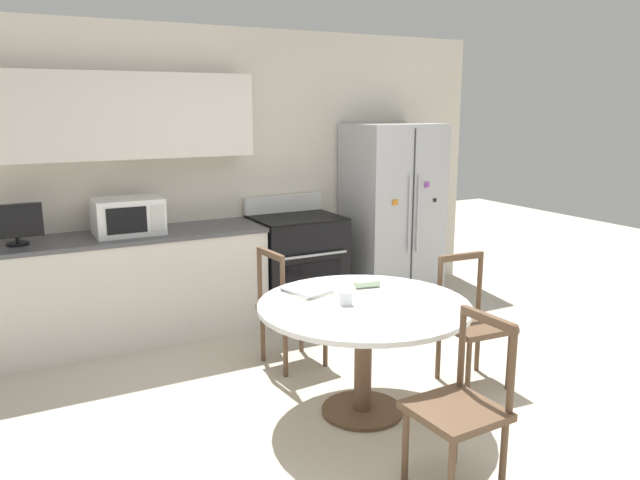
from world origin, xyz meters
TOP-DOWN VIEW (x-y plane):
  - ground_plane at (0.00, 0.00)m, footprint 14.00×14.00m
  - back_wall at (-0.30, 2.59)m, footprint 5.20×0.44m
  - kitchen_counter at (-1.09, 2.29)m, footprint 2.24×0.64m
  - refrigerator at (1.46, 2.23)m, footprint 0.84×0.73m
  - oven_range at (0.43, 2.26)m, footprint 0.79×0.68m
  - microwave at (-1.07, 2.29)m, footprint 0.53×0.39m
  - countertop_tv at (-1.89, 2.26)m, footprint 0.37×0.16m
  - dining_table at (-0.07, 0.30)m, footprint 1.32×1.32m
  - dining_chair_far at (-0.15, 1.20)m, footprint 0.45×0.45m
  - dining_chair_right at (0.84, 0.32)m, footprint 0.45×0.45m
  - dining_chair_near at (-0.06, -0.60)m, footprint 0.44×0.44m
  - candle_glass at (-0.18, 0.33)m, footprint 0.09×0.09m
  - folded_napkin at (0.13, 0.57)m, footprint 0.18×0.09m
  - mail_stack at (-0.28, 0.67)m, footprint 0.29×0.35m

SIDE VIEW (x-z plane):
  - ground_plane at x=0.00m, z-range 0.00..0.00m
  - dining_chair_far at x=-0.15m, z-range -0.02..0.89m
  - dining_chair_right at x=0.84m, z-range -0.02..0.89m
  - dining_chair_near at x=-0.06m, z-range -0.02..0.89m
  - kitchen_counter at x=-1.09m, z-range 0.00..0.90m
  - oven_range at x=0.43m, z-range -0.07..1.01m
  - dining_table at x=-0.07m, z-range 0.24..0.97m
  - mail_stack at x=-0.28m, z-range 0.73..0.75m
  - folded_napkin at x=0.13m, z-range 0.73..0.78m
  - candle_glass at x=-0.18m, z-range 0.72..0.81m
  - refrigerator at x=1.46m, z-range 0.00..1.75m
  - microwave at x=-1.07m, z-range 0.90..1.19m
  - countertop_tv at x=-1.89m, z-range 0.91..1.22m
  - back_wall at x=-0.30m, z-range 0.15..2.75m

